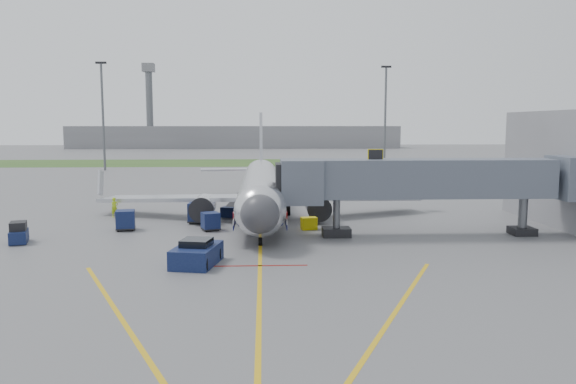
{
  "coord_description": "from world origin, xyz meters",
  "views": [
    {
      "loc": [
        0.23,
        -38.44,
        8.87
      ],
      "look_at": [
        2.3,
        7.98,
        3.2
      ],
      "focal_mm": 35.0,
      "sensor_mm": 36.0,
      "label": 1
    }
  ],
  "objects_px": {
    "baggage_tug": "(19,234)",
    "ramp_worker": "(115,207)",
    "airliner": "(261,189)",
    "belt_loader": "(236,209)",
    "pushback_tug": "(197,254)"
  },
  "relations": [
    {
      "from": "baggage_tug",
      "to": "ramp_worker",
      "type": "xyz_separation_m",
      "value": [
        4.14,
        11.44,
        0.24
      ]
    },
    {
      "from": "airliner",
      "to": "pushback_tug",
      "type": "height_order",
      "value": "airliner"
    },
    {
      "from": "baggage_tug",
      "to": "ramp_worker",
      "type": "bearing_deg",
      "value": 70.09
    },
    {
      "from": "baggage_tug",
      "to": "belt_loader",
      "type": "height_order",
      "value": "belt_loader"
    },
    {
      "from": "airliner",
      "to": "belt_loader",
      "type": "relative_size",
      "value": 7.51
    },
    {
      "from": "airliner",
      "to": "belt_loader",
      "type": "distance_m",
      "value": 3.34
    },
    {
      "from": "pushback_tug",
      "to": "ramp_worker",
      "type": "xyz_separation_m",
      "value": [
        -9.93,
        18.57,
        0.26
      ]
    },
    {
      "from": "belt_loader",
      "to": "pushback_tug",
      "type": "bearing_deg",
      "value": -94.44
    },
    {
      "from": "airliner",
      "to": "baggage_tug",
      "type": "height_order",
      "value": "airliner"
    },
    {
      "from": "airliner",
      "to": "ramp_worker",
      "type": "bearing_deg",
      "value": -179.25
    },
    {
      "from": "pushback_tug",
      "to": "airliner",
      "type": "bearing_deg",
      "value": 77.95
    },
    {
      "from": "baggage_tug",
      "to": "ramp_worker",
      "type": "height_order",
      "value": "ramp_worker"
    },
    {
      "from": "belt_loader",
      "to": "baggage_tug",
      "type": "bearing_deg",
      "value": -141.47
    },
    {
      "from": "pushback_tug",
      "to": "baggage_tug",
      "type": "distance_m",
      "value": 15.77
    },
    {
      "from": "pushback_tug",
      "to": "belt_loader",
      "type": "height_order",
      "value": "belt_loader"
    }
  ]
}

